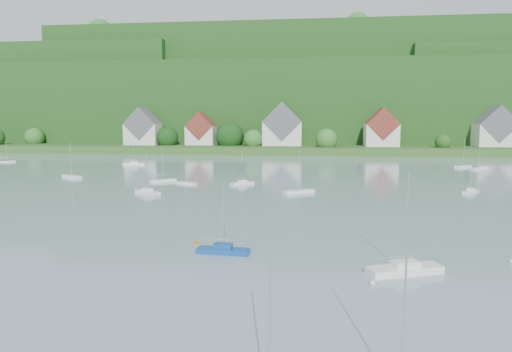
{
  "coord_description": "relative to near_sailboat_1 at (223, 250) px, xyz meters",
  "views": [
    {
      "loc": [
        15.24,
        1.51,
        13.17
      ],
      "look_at": [
        6.83,
        75.0,
        4.0
      ],
      "focal_mm": 31.2,
      "sensor_mm": 36.0,
      "label": 1
    }
  ],
  "objects": [
    {
      "name": "village_building_2",
      "position": [
        -2.06,
        144.0,
        9.86
      ],
      "size": [
        16.0,
        11.44,
        18.0
      ],
      "color": "beige",
      "rests_on": "far_shore_strip"
    },
    {
      "name": "village_building_1",
      "position": [
        -37.06,
        145.0,
        8.34
      ],
      "size": [
        12.0,
        9.36,
        14.0
      ],
      "color": "beige",
      "rests_on": "far_shore_strip"
    },
    {
      "name": "mooring_buoy_4",
      "position": [
        27.37,
        0.22,
        -0.41
      ],
      "size": [
        0.45,
        0.45,
        0.45
      ],
      "primitive_type": "sphere",
      "color": "silver",
      "rests_on": "ground"
    },
    {
      "name": "near_sailboat_3",
      "position": [
        16.76,
        -4.06,
        0.05
      ],
      "size": [
        6.87,
        4.03,
        8.96
      ],
      "rotation": [
        0.0,
        0.0,
        0.35
      ],
      "color": "white",
      "rests_on": "ground"
    },
    {
      "name": "village_building_3",
      "position": [
        37.94,
        142.0,
        9.02
      ],
      "size": [
        13.0,
        10.4,
        15.5
      ],
      "color": "beige",
      "rests_on": "far_shore_strip"
    },
    {
      "name": "forested_ridge",
      "position": [
        -6.67,
        224.56,
        22.48
      ],
      "size": [
        620.0,
        181.22,
        69.89
      ],
      "color": "#143B13",
      "rests_on": "ground"
    },
    {
      "name": "near_sailboat_1",
      "position": [
        0.0,
        0.0,
        0.0
      ],
      "size": [
        5.36,
        1.86,
        7.11
      ],
      "rotation": [
        0.0,
        0.0,
        -0.07
      ],
      "color": "navy",
      "rests_on": "ground"
    },
    {
      "name": "far_shore_strip",
      "position": [
        -7.06,
        156.0,
        1.09
      ],
      "size": [
        600.0,
        60.0,
        3.0
      ],
      "primitive_type": "cube",
      "color": "#2B5620",
      "rests_on": "ground"
    },
    {
      "name": "mooring_buoy_1",
      "position": [
        13.62,
        -7.03,
        -0.41
      ],
      "size": [
        0.5,
        0.5,
        0.5
      ],
      "primitive_type": "sphere",
      "color": "silver",
      "rests_on": "ground"
    },
    {
      "name": "mooring_buoy_3",
      "position": [
        -3.69,
        3.46,
        -0.41
      ],
      "size": [
        0.45,
        0.45,
        0.45
      ],
      "primitive_type": "sphere",
      "color": "#D05400",
      "rests_on": "ground"
    },
    {
      "name": "village_building_0",
      "position": [
        -62.06,
        143.0,
        9.1
      ],
      "size": [
        14.0,
        10.4,
        16.0
      ],
      "color": "beige",
      "rests_on": "far_shore_strip"
    },
    {
      "name": "far_sailboat_cluster",
      "position": [
        16.5,
        69.12,
        -0.04
      ],
      "size": [
        205.48,
        71.63,
        8.71
      ],
      "color": "white",
      "rests_on": "ground"
    },
    {
      "name": "village_building_4",
      "position": [
        82.94,
        146.0,
        9.18
      ],
      "size": [
        15.0,
        10.4,
        16.5
      ],
      "color": "beige",
      "rests_on": "far_shore_strip"
    }
  ]
}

